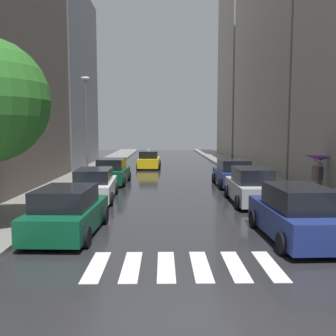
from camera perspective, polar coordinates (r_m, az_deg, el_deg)
ground_plane at (r=30.64m, az=0.21°, el=-0.76°), size 28.00×72.00×0.04m
sidewalk_left at (r=31.20m, az=-11.81°, el=-0.59°), size 3.00×72.00×0.15m
sidewalk_right at (r=31.42m, az=12.15°, el=-0.56°), size 3.00×72.00×0.15m
crosswalk_stripes at (r=9.88m, az=2.41°, el=-14.94°), size 4.95×2.20×0.01m
building_left_mid at (r=38.28m, az=-17.10°, el=13.02°), size 6.00×12.46×16.91m
building_right_mid at (r=37.19m, az=17.96°, el=15.50°), size 6.00×19.27×19.84m
building_right_far at (r=53.84m, az=12.00°, el=14.78°), size 6.00×12.64×23.96m
parked_car_left_nearest at (r=12.90m, az=-15.34°, el=-6.65°), size 2.27×4.37×1.63m
parked_car_left_second at (r=18.97m, az=-11.30°, el=-2.62°), size 2.27×4.79×1.60m
parked_car_left_third at (r=24.41m, az=-8.64°, el=-0.63°), size 2.17×4.29×1.68m
parked_car_right_nearest at (r=12.58m, az=19.27°, el=-6.84°), size 2.20×4.54×1.76m
parked_car_right_second at (r=18.17m, az=12.73°, el=-2.84°), size 2.02×4.55×1.74m
parked_car_right_third at (r=23.57m, az=10.01°, el=-0.86°), size 2.18×4.38×1.69m
taxi_midroad at (r=34.05m, az=-2.95°, el=1.22°), size 2.16×4.36×1.81m
pedestrian_foreground at (r=20.49m, az=22.49°, el=-0.05°), size 0.91×0.91×2.01m
pedestrian_near_tree at (r=19.71m, az=21.92°, el=0.14°), size 1.04×1.04×2.11m
lamp_post_left at (r=24.76m, az=-12.58°, el=7.06°), size 0.60×0.28×6.83m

